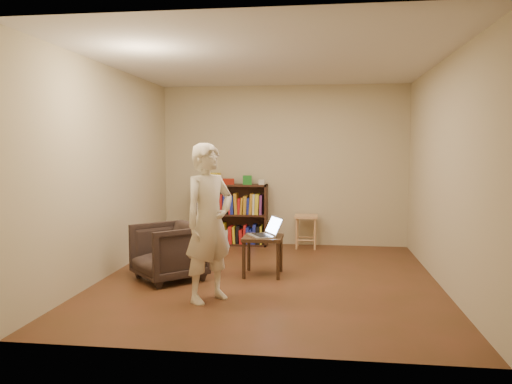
# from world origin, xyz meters

# --- Properties ---
(floor) EXTENTS (4.50, 4.50, 0.00)m
(floor) POSITION_xyz_m (0.00, 0.00, 0.00)
(floor) COLOR #472E16
(floor) RESTS_ON ground
(ceiling) EXTENTS (4.50, 4.50, 0.00)m
(ceiling) POSITION_xyz_m (0.00, 0.00, 2.60)
(ceiling) COLOR silver
(ceiling) RESTS_ON wall_back
(wall_back) EXTENTS (4.00, 0.00, 4.00)m
(wall_back) POSITION_xyz_m (0.00, 2.25, 1.30)
(wall_back) COLOR #BBB18D
(wall_back) RESTS_ON floor
(wall_left) EXTENTS (0.00, 4.50, 4.50)m
(wall_left) POSITION_xyz_m (-2.00, 0.00, 1.30)
(wall_left) COLOR #BBB18D
(wall_left) RESTS_ON floor
(wall_right) EXTENTS (0.00, 4.50, 4.50)m
(wall_right) POSITION_xyz_m (2.00, 0.00, 1.30)
(wall_right) COLOR #BBB18D
(wall_right) RESTS_ON floor
(bookshelf) EXTENTS (1.20, 0.30, 1.00)m
(bookshelf) POSITION_xyz_m (-0.85, 2.09, 0.44)
(bookshelf) COLOR black
(bookshelf) RESTS_ON floor
(box_yellow) EXTENTS (0.26, 0.21, 0.18)m
(box_yellow) POSITION_xyz_m (-1.16, 2.09, 1.09)
(box_yellow) COLOR yellow
(box_yellow) RESTS_ON bookshelf
(red_cloth) EXTENTS (0.30, 0.24, 0.09)m
(red_cloth) POSITION_xyz_m (-0.92, 2.06, 1.04)
(red_cloth) COLOR maroon
(red_cloth) RESTS_ON bookshelf
(box_green) EXTENTS (0.16, 0.16, 0.14)m
(box_green) POSITION_xyz_m (-0.57, 2.06, 1.07)
(box_green) COLOR #1E7222
(box_green) RESTS_ON bookshelf
(box_white) EXTENTS (0.11, 0.11, 0.08)m
(box_white) POSITION_xyz_m (-0.33, 2.09, 1.04)
(box_white) COLOR beige
(box_white) RESTS_ON bookshelf
(stool) EXTENTS (0.36, 0.36, 0.53)m
(stool) POSITION_xyz_m (0.39, 1.98, 0.42)
(stool) COLOR tan
(stool) RESTS_ON floor
(armchair) EXTENTS (1.05, 1.05, 0.68)m
(armchair) POSITION_xyz_m (-1.19, -0.19, 0.34)
(armchair) COLOR #322621
(armchair) RESTS_ON floor
(side_table) EXTENTS (0.48, 0.48, 0.49)m
(side_table) POSITION_xyz_m (-0.09, 0.18, 0.41)
(side_table) COLOR black
(side_table) RESTS_ON floor
(laptop) EXTENTS (0.49, 0.48, 0.24)m
(laptop) POSITION_xyz_m (-0.06, 0.18, 0.55)
(laptop) COLOR silver
(laptop) RESTS_ON side_table
(person) EXTENTS (0.68, 0.71, 1.64)m
(person) POSITION_xyz_m (-0.52, -0.93, 0.82)
(person) COLOR beige
(person) RESTS_ON floor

